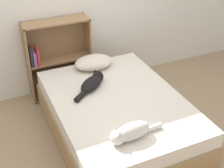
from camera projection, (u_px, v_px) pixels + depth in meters
The scene contains 6 objects.
ground_plane at pixel (117, 136), 3.51m from camera, with size 8.00×8.00×0.00m, color #997F60.
bed at pixel (117, 118), 3.38m from camera, with size 1.33×1.83×0.51m.
pillow at pixel (94, 62), 3.77m from camera, with size 0.46×0.33×0.15m.
cat_light at pixel (130, 132), 2.68m from camera, with size 0.52×0.17×0.16m.
cat_dark at pixel (92, 83), 3.40m from camera, with size 0.45×0.40×0.15m.
bookshelf at pixel (56, 57), 4.02m from camera, with size 0.81×0.26×1.03m.
Camera 1 is at (-1.15, -2.41, 2.36)m, focal length 50.00 mm.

